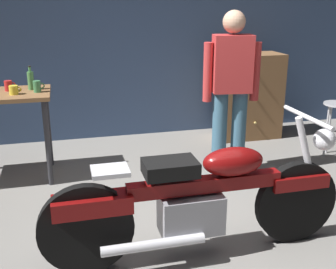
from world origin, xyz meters
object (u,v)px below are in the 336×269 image
Objects in this scene: mug_green_speckled at (37,86)px; bottle at (31,80)px; person_standing at (231,87)px; motorcycle at (200,198)px; mug_red_diner at (9,86)px; mug_yellow_tall at (14,90)px; wooden_dresser at (249,96)px.

bottle is at bearing 115.08° from mug_green_speckled.
person_standing is at bearing -14.66° from bottle.
motorcycle is 20.28× the size of mug_red_diner.
bottle is (-1.17, 1.84, 0.55)m from motorcycle.
mug_green_speckled is at bearing 12.40° from mug_yellow_tall.
bottle is (0.21, 0.00, 0.05)m from mug_red_diner.
motorcycle is at bearing -53.08° from mug_red_diner.
mug_yellow_tall is (0.06, -0.18, -0.01)m from mug_red_diner.
mug_yellow_tall is at bearing 128.47° from motorcycle.
bottle reaches higher than wooden_dresser.
wooden_dresser is at bearing 58.58° from motorcycle.
mug_green_speckled is at bearing -26.21° from mug_red_diner.
wooden_dresser is at bearing 15.85° from mug_green_speckled.
mug_red_diner is 0.19m from mug_yellow_tall.
motorcycle is at bearing 69.56° from person_standing.
mug_red_diner is (-2.15, 0.50, 0.03)m from person_standing.
mug_red_diner is at bearing 109.12° from mug_yellow_tall.
wooden_dresser reaches higher than mug_yellow_tall.
bottle reaches higher than mug_yellow_tall.
mug_green_speckled reaches higher than mug_yellow_tall.
bottle is at bearing 0.24° from mug_red_diner.
bottle is at bearing 50.98° from mug_yellow_tall.
person_standing is 1.52× the size of wooden_dresser.
bottle is at bearing 122.37° from motorcycle.
mug_green_speckled is 0.31m from mug_red_diner.
person_standing is at bearing -13.23° from mug_red_diner.
wooden_dresser is 2.95m from mug_yellow_tall.
mug_red_diner is at bearing 153.79° from mug_green_speckled.
mug_yellow_tall is at bearing -164.41° from wooden_dresser.
wooden_dresser is 9.57× the size of mug_yellow_tall.
person_standing is at bearing 60.36° from motorcycle.
mug_red_diner reaches higher than motorcycle.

